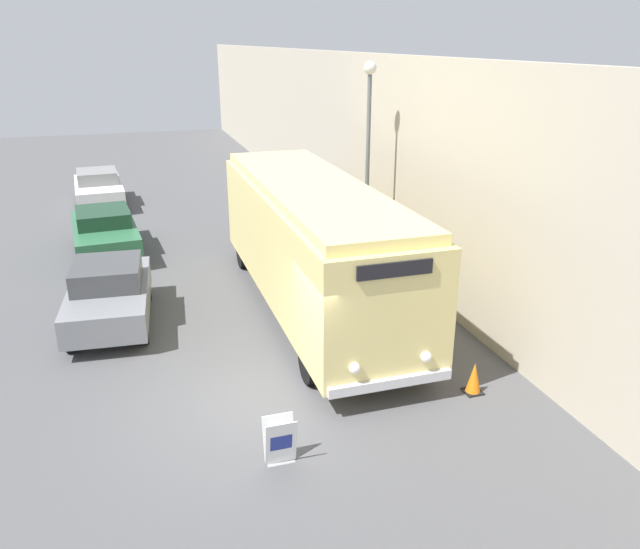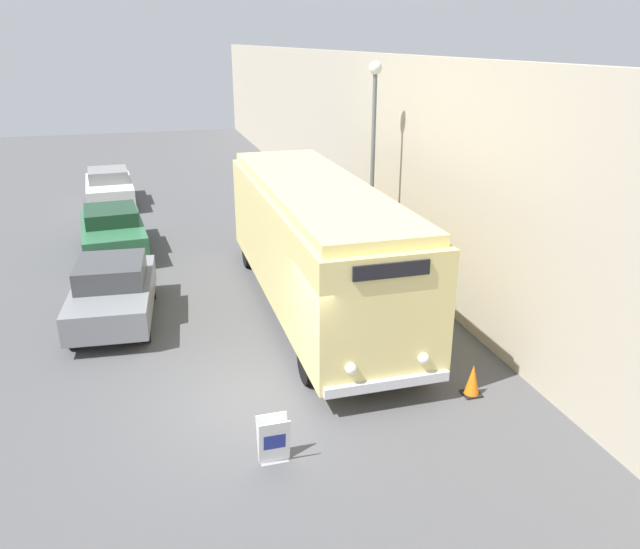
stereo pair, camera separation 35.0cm
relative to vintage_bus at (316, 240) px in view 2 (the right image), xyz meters
name	(u,v)px [view 2 (the right image)]	position (x,y,z in m)	size (l,w,h in m)	color
ground_plane	(261,406)	(-2.31, -4.30, -1.88)	(80.00, 80.00, 0.00)	#4C4C4F
building_wall_right	(366,149)	(3.37, 5.70, 1.27)	(0.30, 60.00, 6.30)	#B2A893
vintage_bus	(316,240)	(0.00, 0.00, 0.00)	(2.66, 10.26, 3.36)	black
sign_board	(274,441)	(-2.41, -6.04, -1.47)	(0.53, 0.32, 0.85)	gray
streetlamp	(373,141)	(2.24, 1.99, 2.14)	(0.36, 0.36, 6.15)	#595E60
parked_car_near	(113,291)	(-5.10, 0.61, -1.09)	(2.19, 4.20, 1.57)	black
parked_car_mid	(113,229)	(-5.26, 6.32, -1.09)	(2.25, 4.54, 1.49)	black
parked_car_far	(109,186)	(-5.57, 13.14, -1.11)	(2.12, 4.33, 1.50)	black
traffic_cone	(473,380)	(1.86, -5.05, -1.55)	(0.36, 0.36, 0.67)	black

